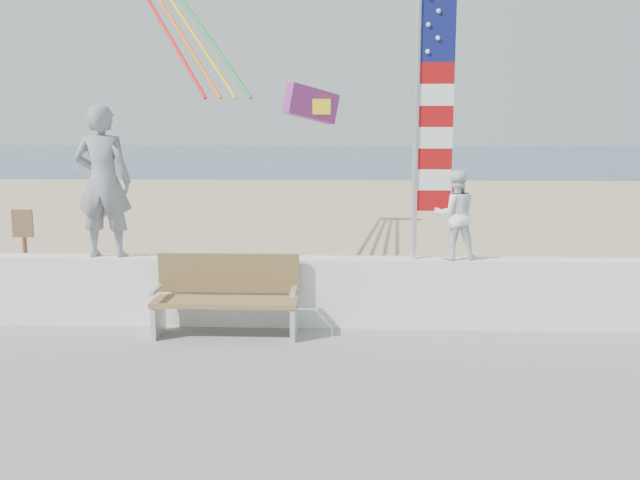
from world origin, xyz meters
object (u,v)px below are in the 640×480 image
at_px(child, 455,215).
at_px(flag, 427,108).
at_px(adult, 103,182).
at_px(bench, 227,295).

bearing_deg(child, flag, -6.62).
distance_m(adult, child, 4.56).
xyz_separation_m(child, flag, (-0.39, -0.00, 1.34)).
distance_m(adult, bench, 2.21).
bearing_deg(flag, adult, 180.00).
bearing_deg(bench, flag, 10.35).
relative_size(adult, flag, 0.56).
height_order(child, bench, child).
bearing_deg(bench, child, 8.96).
bearing_deg(child, bench, 2.31).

